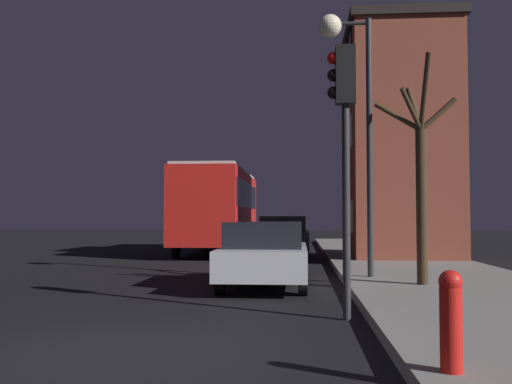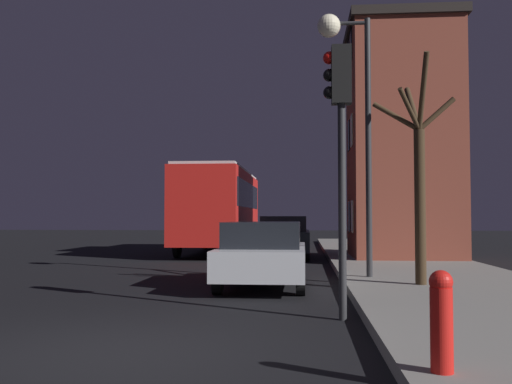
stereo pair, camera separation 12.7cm
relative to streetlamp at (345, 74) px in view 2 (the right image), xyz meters
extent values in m
plane|color=black|center=(-3.15, -6.90, -4.91)|extent=(120.00, 120.00, 0.00)
cube|color=brown|center=(2.46, 6.89, -0.79)|extent=(3.55, 3.91, 7.89)
cube|color=black|center=(2.46, 6.89, 3.30)|extent=(3.79, 4.15, 0.30)
cube|color=beige|center=(0.66, 6.27, -3.33)|extent=(0.03, 0.70, 1.10)
cube|color=black|center=(0.66, 7.51, -3.33)|extent=(0.03, 0.70, 1.10)
cube|color=beige|center=(0.66, 6.27, -0.39)|extent=(0.03, 0.70, 1.10)
cube|color=black|center=(0.66, 7.51, -0.39)|extent=(0.03, 0.70, 1.10)
cube|color=black|center=(0.66, 6.27, 2.55)|extent=(0.03, 0.70, 1.10)
cube|color=black|center=(0.66, 7.51, 2.55)|extent=(0.03, 0.70, 1.10)
cylinder|color=#28282B|center=(0.52, 0.00, -1.71)|extent=(0.14, 0.14, 6.05)
cylinder|color=#28282B|center=(0.07, 0.00, 1.21)|extent=(0.90, 0.09, 0.09)
sphere|color=#F4EAC6|center=(-0.38, 0.00, 1.16)|extent=(0.55, 0.55, 0.55)
cylinder|color=#28282B|center=(-0.40, -4.65, -3.27)|extent=(0.12, 0.12, 3.28)
cube|color=black|center=(-0.40, -4.65, -1.18)|extent=(0.30, 0.24, 0.90)
sphere|color=red|center=(-0.58, -4.65, -0.91)|extent=(0.20, 0.20, 0.20)
sphere|color=black|center=(-0.58, -4.65, -1.18)|extent=(0.20, 0.20, 0.20)
sphere|color=black|center=(-0.58, -4.65, -1.45)|extent=(0.20, 0.20, 0.20)
cylinder|color=#382819|center=(1.40, -1.43, -3.14)|extent=(0.22, 0.22, 3.18)
cylinder|color=#382819|center=(1.76, -1.43, -1.23)|extent=(0.79, 0.13, 0.72)
cylinder|color=#382819|center=(0.94, -1.40, -1.27)|extent=(0.98, 0.18, 0.66)
cylinder|color=#382819|center=(1.40, -1.83, -0.85)|extent=(0.12, 0.88, 1.46)
cylinder|color=#382819|center=(1.16, -1.74, -1.18)|extent=(0.60, 0.73, 0.80)
cylinder|color=#382819|center=(1.37, -0.94, -1.02)|extent=(0.18, 1.09, 1.15)
cube|color=red|center=(-4.61, 11.08, -2.96)|extent=(2.52, 9.55, 2.95)
cube|color=black|center=(-4.61, 11.08, -2.43)|extent=(2.54, 8.78, 1.06)
cube|color=#B2B2B2|center=(-4.61, 11.08, -1.42)|extent=(2.40, 9.07, 0.12)
cylinder|color=black|center=(-3.43, 14.18, -4.43)|extent=(0.18, 0.96, 0.96)
cylinder|color=black|center=(-5.78, 14.18, -4.43)|extent=(0.18, 0.96, 0.96)
cylinder|color=black|center=(-3.43, 7.97, -4.43)|extent=(0.18, 0.96, 0.96)
cylinder|color=black|center=(-5.78, 7.97, -4.43)|extent=(0.18, 0.96, 0.96)
cube|color=#B7BABF|center=(-1.88, -0.64, -4.31)|extent=(1.83, 4.23, 0.60)
cube|color=black|center=(-1.88, -0.85, -3.74)|extent=(1.61, 2.20, 0.55)
cylinder|color=black|center=(-1.05, 0.73, -4.61)|extent=(0.18, 0.59, 0.59)
cylinder|color=black|center=(-2.71, 0.73, -4.61)|extent=(0.18, 0.59, 0.59)
cylinder|color=black|center=(-1.05, -2.02, -4.61)|extent=(0.18, 0.59, 0.59)
cylinder|color=black|center=(-2.71, -2.02, -4.61)|extent=(0.18, 0.59, 0.59)
cube|color=black|center=(-1.72, 8.27, -4.23)|extent=(1.88, 4.62, 0.71)
cube|color=black|center=(-1.72, 8.04, -3.60)|extent=(1.65, 2.40, 0.56)
cylinder|color=black|center=(-0.87, 9.77, -4.59)|extent=(0.18, 0.64, 0.64)
cylinder|color=black|center=(-2.57, 9.77, -4.59)|extent=(0.18, 0.64, 0.64)
cylinder|color=black|center=(-0.87, 6.77, -4.59)|extent=(0.18, 0.64, 0.64)
cylinder|color=black|center=(-2.57, 6.77, -4.59)|extent=(0.18, 0.64, 0.64)
cylinder|color=red|center=(0.23, -8.15, -4.36)|extent=(0.20, 0.20, 0.75)
sphere|color=red|center=(0.23, -8.15, -3.93)|extent=(0.21, 0.21, 0.21)
camera|label=1|loc=(-1.11, -13.39, -3.35)|focal=40.00mm
camera|label=2|loc=(-0.99, -13.38, -3.35)|focal=40.00mm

